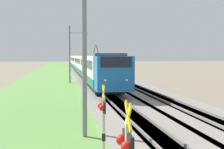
# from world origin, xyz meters

# --- Properties ---
(ballast_main) EXTENTS (240.00, 4.40, 0.30)m
(ballast_main) POSITION_xyz_m (50.00, 0.00, 0.15)
(ballast_main) COLOR gray
(ballast_main) RESTS_ON ground
(ballast_adjacent) EXTENTS (240.00, 4.40, 0.30)m
(ballast_adjacent) POSITION_xyz_m (50.00, -4.00, 0.15)
(ballast_adjacent) COLOR gray
(ballast_adjacent) RESTS_ON ground
(track_main) EXTENTS (240.00, 1.57, 0.45)m
(track_main) POSITION_xyz_m (50.00, 0.00, 0.16)
(track_main) COLOR #4C4238
(track_main) RESTS_ON ground
(track_adjacent) EXTENTS (240.00, 1.57, 0.45)m
(track_adjacent) POSITION_xyz_m (50.00, -4.00, 0.16)
(track_adjacent) COLOR #4C4238
(track_adjacent) RESTS_ON ground
(grass_verge) EXTENTS (240.00, 9.88, 0.12)m
(grass_verge) POSITION_xyz_m (50.00, 5.76, 0.06)
(grass_verge) COLOR #5B8E42
(grass_verge) RESTS_ON ground
(passenger_train) EXTENTS (84.91, 3.01, 5.07)m
(passenger_train) POSITION_xyz_m (58.86, 0.00, 2.37)
(passenger_train) COLOR blue
(passenger_train) RESTS_ON ground
(crossing_signal_aux) EXTENTS (0.70, 0.23, 2.83)m
(crossing_signal_aux) POSITION_xyz_m (2.96, 2.71, 1.70)
(crossing_signal_aux) COLOR beige
(crossing_signal_aux) RESTS_ON ground
(catenary_mast_near) EXTENTS (0.22, 2.56, 8.06)m
(catenary_mast_near) POSITION_xyz_m (6.91, 2.97, 4.17)
(catenary_mast_near) COLOR slate
(catenary_mast_near) RESTS_ON ground
(catenary_mast_mid) EXTENTS (0.22, 2.56, 7.70)m
(catenary_mast_mid) POSITION_xyz_m (35.07, 2.96, 3.99)
(catenary_mast_mid) COLOR slate
(catenary_mast_mid) RESTS_ON ground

